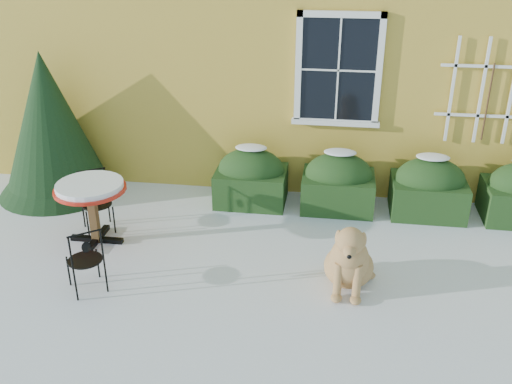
% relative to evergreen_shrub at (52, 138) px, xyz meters
% --- Properties ---
extents(ground, '(80.00, 80.00, 0.00)m').
position_rel_evergreen_shrub_xyz_m(ground, '(3.39, -2.51, -0.89)').
color(ground, white).
rests_on(ground, ground).
extents(hedge_row, '(4.95, 0.80, 0.91)m').
position_rel_evergreen_shrub_xyz_m(hedge_row, '(5.04, 0.04, -0.49)').
color(hedge_row, '#183213').
rests_on(hedge_row, ground).
extents(evergreen_shrub, '(1.83, 1.83, 2.22)m').
position_rel_evergreen_shrub_xyz_m(evergreen_shrub, '(0.00, 0.00, 0.00)').
color(evergreen_shrub, black).
rests_on(evergreen_shrub, ground).
extents(bistro_table, '(0.92, 0.92, 0.86)m').
position_rel_evergreen_shrub_xyz_m(bistro_table, '(1.22, -1.46, -0.18)').
color(bistro_table, black).
rests_on(bistro_table, ground).
extents(patio_chair_near, '(0.51, 0.51, 0.83)m').
position_rel_evergreen_shrub_xyz_m(patio_chair_near, '(1.59, -2.54, -0.48)').
color(patio_chair_near, black).
rests_on(patio_chair_near, ground).
extents(patio_chair_far, '(0.52, 0.51, 0.84)m').
position_rel_evergreen_shrub_xyz_m(patio_chair_far, '(1.12, -1.11, -0.47)').
color(patio_chair_far, black).
rests_on(patio_chair_far, ground).
extents(dog, '(0.63, 1.03, 0.93)m').
position_rel_evergreen_shrub_xyz_m(dog, '(4.55, -2.08, -0.52)').
color(dog, tan).
rests_on(dog, ground).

